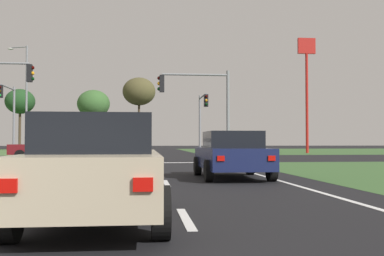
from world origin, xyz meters
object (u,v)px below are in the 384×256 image
at_px(traffic_signal_far_right, 202,113).
at_px(car_maroon_fourth, 46,148).
at_px(car_navy_second, 232,154).
at_px(treeline_fourth, 139,92).
at_px(fastfood_pole_sign, 307,69).
at_px(traffic_signal_far_left, 9,107).
at_px(treeline_second, 20,102).
at_px(treeline_third, 94,104).
at_px(car_grey_near, 99,145).
at_px(car_silver_fifth, 105,144).
at_px(traffic_signal_near_right, 201,99).
at_px(street_lamp_third, 25,94).
at_px(car_beige_third, 98,167).

bearing_deg(traffic_signal_far_right, car_maroon_fourth, -150.78).
relative_size(car_navy_second, treeline_fourth, 0.43).
xyz_separation_m(car_navy_second, fastfood_pole_sign, (13.73, 31.34, 7.77)).
height_order(traffic_signal_far_left, fastfood_pole_sign, fastfood_pole_sign).
distance_m(traffic_signal_far_right, treeline_second, 34.94).
distance_m(car_maroon_fourth, treeline_third, 34.63).
bearing_deg(treeline_third, traffic_signal_far_right, -67.43).
relative_size(car_grey_near, car_silver_fifth, 0.98).
bearing_deg(treeline_second, traffic_signal_near_right, -63.09).
bearing_deg(car_silver_fifth, street_lamp_third, 69.10).
height_order(traffic_signal_far_left, treeline_fourth, treeline_fourth).
bearing_deg(car_navy_second, treeline_third, 100.75).
bearing_deg(traffic_signal_far_right, street_lamp_third, 151.84).
xyz_separation_m(traffic_signal_far_right, treeline_third, (-11.62, 27.97, 2.86)).
bearing_deg(car_silver_fifth, car_maroon_fourth, 87.60).
bearing_deg(car_beige_third, traffic_signal_near_right, 78.46).
distance_m(car_silver_fifth, fastfood_pole_sign, 28.31).
bearing_deg(fastfood_pole_sign, car_navy_second, -113.66).
distance_m(car_navy_second, car_beige_third, 8.40).
xyz_separation_m(car_grey_near, treeline_second, (-11.33, 8.76, 5.77)).
xyz_separation_m(car_silver_fifth, treeline_second, (-11.57, 2.44, 5.72)).
distance_m(car_grey_near, street_lamp_third, 12.80).
height_order(traffic_signal_far_right, traffic_signal_far_left, traffic_signal_far_left).
height_order(car_navy_second, treeline_third, treeline_third).
distance_m(car_maroon_fourth, traffic_signal_far_right, 12.99).
height_order(car_grey_near, fastfood_pole_sign, fastfood_pole_sign).
distance_m(car_navy_second, car_silver_fifth, 48.63).
bearing_deg(treeline_second, fastfood_pole_sign, -29.98).
distance_m(street_lamp_third, treeline_fourth, 22.74).
xyz_separation_m(car_silver_fifth, treeline_fourth, (4.39, 3.47, 7.37)).
bearing_deg(car_maroon_fourth, car_beige_third, 13.13).
bearing_deg(traffic_signal_near_right, treeline_second, 116.91).
distance_m(car_maroon_fourth, traffic_signal_far_left, 8.20).
height_order(car_navy_second, treeline_fourth, treeline_fourth).
bearing_deg(fastfood_pole_sign, treeline_second, 150.02).
xyz_separation_m(car_navy_second, car_maroon_fourth, (-9.13, 16.75, 0.01)).
bearing_deg(treeline_third, fastfood_pole_sign, -39.92).
xyz_separation_m(car_beige_third, treeline_second, (-15.96, 58.10, 5.77)).
bearing_deg(car_navy_second, treeline_fourth, 93.81).
height_order(car_navy_second, traffic_signal_far_right, traffic_signal_far_right).
distance_m(car_maroon_fourth, car_silver_fifth, 31.28).
height_order(car_grey_near, car_maroon_fourth, car_grey_near).
bearing_deg(treeline_fourth, treeline_third, -174.90).
xyz_separation_m(car_navy_second, treeline_fourth, (-3.43, 51.47, 7.43)).
relative_size(car_grey_near, car_beige_third, 0.94).
height_order(car_maroon_fourth, traffic_signal_far_left, traffic_signal_far_left).
bearing_deg(car_silver_fifth, car_grey_near, 87.86).
xyz_separation_m(fastfood_pole_sign, treeline_fourth, (-17.15, 20.14, -0.34)).
relative_size(car_beige_third, car_silver_fifth, 1.04).
bearing_deg(treeline_fourth, traffic_signal_far_right, -79.31).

